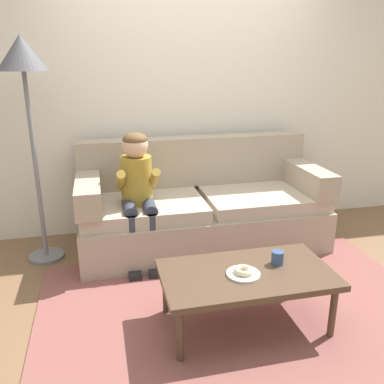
# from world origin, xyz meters

# --- Properties ---
(ground) EXTENTS (10.00, 10.00, 0.00)m
(ground) POSITION_xyz_m (0.00, 0.00, 0.00)
(ground) COLOR brown
(wall_back) EXTENTS (8.00, 0.10, 2.80)m
(wall_back) POSITION_xyz_m (0.00, 1.40, 1.40)
(wall_back) COLOR silver
(wall_back) RESTS_ON ground
(area_rug) EXTENTS (2.74, 1.82, 0.01)m
(area_rug) POSITION_xyz_m (0.00, -0.25, 0.01)
(area_rug) COLOR brown
(area_rug) RESTS_ON ground
(couch) EXTENTS (2.18, 0.90, 0.96)m
(couch) POSITION_xyz_m (0.01, 0.85, 0.34)
(couch) COLOR tan
(couch) RESTS_ON ground
(coffee_table) EXTENTS (1.08, 0.60, 0.39)m
(coffee_table) POSITION_xyz_m (-0.02, -0.42, 0.35)
(coffee_table) COLOR #4C3828
(coffee_table) RESTS_ON ground
(person_child) EXTENTS (0.34, 0.58, 1.10)m
(person_child) POSITION_xyz_m (-0.58, 0.64, 0.67)
(person_child) COLOR olive
(person_child) RESTS_ON ground
(plate) EXTENTS (0.21, 0.21, 0.01)m
(plate) POSITION_xyz_m (-0.06, -0.45, 0.40)
(plate) COLOR white
(plate) RESTS_ON coffee_table
(donut) EXTENTS (0.14, 0.14, 0.04)m
(donut) POSITION_xyz_m (-0.06, -0.45, 0.42)
(donut) COLOR beige
(donut) RESTS_ON plate
(mug) EXTENTS (0.08, 0.08, 0.09)m
(mug) POSITION_xyz_m (0.21, -0.37, 0.44)
(mug) COLOR #334C72
(mug) RESTS_ON coffee_table
(floor_lamp) EXTENTS (0.38, 0.38, 1.83)m
(floor_lamp) POSITION_xyz_m (-1.38, 0.87, 1.55)
(floor_lamp) COLOR slate
(floor_lamp) RESTS_ON ground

